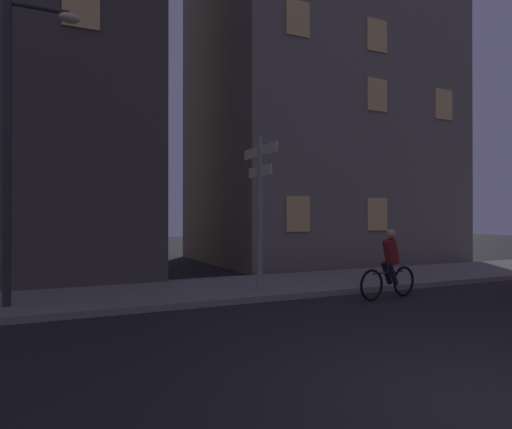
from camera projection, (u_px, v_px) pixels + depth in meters
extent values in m
plane|color=#232326|center=(492.00, 408.00, 4.51)|extent=(80.00, 80.00, 0.00)
cube|color=gray|center=(219.00, 289.00, 11.48)|extent=(40.00, 3.46, 0.14)
cylinder|color=gray|center=(260.00, 214.00, 10.72)|extent=(0.12, 0.12, 3.66)
cube|color=beige|center=(260.00, 151.00, 10.73)|extent=(0.03, 1.75, 0.24)
cube|color=beige|center=(260.00, 171.00, 10.73)|extent=(0.03, 1.21, 0.24)
cylinder|color=#2D2D30|center=(7.00, 150.00, 8.96)|extent=(0.16, 0.16, 6.15)
cylinder|color=#2D2D30|center=(39.00, 8.00, 9.22)|extent=(1.13, 0.10, 0.10)
ellipsoid|color=#F9E099|center=(69.00, 18.00, 9.46)|extent=(0.44, 0.28, 0.20)
torus|color=black|center=(372.00, 285.00, 10.26)|extent=(0.72, 0.16, 0.72)
torus|color=black|center=(404.00, 281.00, 10.87)|extent=(0.72, 0.16, 0.72)
cylinder|color=#1959A5|center=(388.00, 272.00, 10.57)|extent=(1.00, 0.18, 0.04)
cylinder|color=maroon|center=(391.00, 252.00, 10.62)|extent=(0.49, 0.38, 0.61)
sphere|color=tan|center=(391.00, 234.00, 10.63)|extent=(0.22, 0.22, 0.22)
cylinder|color=black|center=(393.00, 274.00, 10.52)|extent=(0.35, 0.17, 0.55)
cylinder|color=black|center=(387.00, 273.00, 10.67)|extent=(0.35, 0.17, 0.55)
cube|color=#F2C672|center=(81.00, 4.00, 11.45)|extent=(0.90, 0.06, 1.20)
cube|color=slate|center=(317.00, 79.00, 20.45)|extent=(10.13, 8.00, 16.24)
cube|color=#F2C672|center=(298.00, 214.00, 15.33)|extent=(0.90, 0.06, 1.20)
cube|color=#F2C672|center=(377.00, 214.00, 16.77)|extent=(0.90, 0.06, 1.20)
cube|color=#F2C672|center=(377.00, 95.00, 16.79)|extent=(0.90, 0.06, 1.20)
cube|color=#F2C672|center=(444.00, 105.00, 18.23)|extent=(0.90, 0.06, 1.20)
cube|color=#F2C672|center=(298.00, 18.00, 15.37)|extent=(0.90, 0.06, 1.20)
cube|color=#F2C672|center=(377.00, 35.00, 16.80)|extent=(0.90, 0.06, 1.20)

